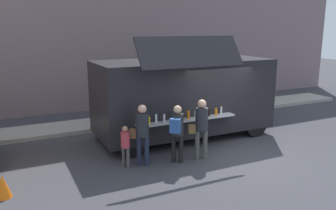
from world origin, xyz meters
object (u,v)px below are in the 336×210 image
(trash_bin, at_px, (236,100))
(child_near_queue, at_px, (125,143))
(customer_front_ordering, at_px, (201,124))
(food_truck_main, at_px, (184,95))
(customer_mid_with_backpack, at_px, (177,128))
(customer_rear_waiting, at_px, (142,130))
(traffic_cone_orange, at_px, (3,186))

(trash_bin, height_order, child_near_queue, child_near_queue)
(child_near_queue, bearing_deg, customer_front_ordering, -41.70)
(food_truck_main, xyz_separation_m, customer_mid_with_backpack, (-1.34, -2.04, -0.47))
(trash_bin, relative_size, customer_mid_with_backpack, 0.59)
(food_truck_main, height_order, customer_rear_waiting, food_truck_main)
(customer_mid_with_backpack, distance_m, child_near_queue, 1.49)
(trash_bin, relative_size, child_near_queue, 0.83)
(trash_bin, height_order, customer_mid_with_backpack, customer_mid_with_backpack)
(trash_bin, distance_m, customer_rear_waiting, 7.56)
(traffic_cone_orange, distance_m, customer_mid_with_backpack, 4.55)
(food_truck_main, height_order, traffic_cone_orange, food_truck_main)
(traffic_cone_orange, relative_size, trash_bin, 0.56)
(customer_front_ordering, bearing_deg, trash_bin, -27.49)
(customer_mid_with_backpack, xyz_separation_m, customer_rear_waiting, (-0.95, 0.27, 0.01))
(trash_bin, height_order, customer_rear_waiting, customer_rear_waiting)
(child_near_queue, bearing_deg, food_truck_main, -0.37)
(customer_mid_with_backpack, distance_m, customer_rear_waiting, 0.98)
(customer_mid_with_backpack, xyz_separation_m, child_near_queue, (-1.41, 0.35, -0.32))
(customer_front_ordering, distance_m, customer_mid_with_backpack, 0.77)
(customer_mid_with_backpack, bearing_deg, customer_rear_waiting, 115.36)
(trash_bin, xyz_separation_m, customer_mid_with_backpack, (-5.39, -4.36, 0.53))
(food_truck_main, relative_size, traffic_cone_orange, 10.97)
(child_near_queue, bearing_deg, customer_rear_waiting, -40.71)
(food_truck_main, height_order, customer_front_ordering, food_truck_main)
(customer_mid_with_backpack, bearing_deg, child_near_queue, 117.76)
(trash_bin, xyz_separation_m, customer_front_ordering, (-4.63, -4.39, 0.56))
(trash_bin, distance_m, customer_mid_with_backpack, 6.95)
(food_truck_main, distance_m, customer_mid_with_backpack, 2.48)
(trash_bin, relative_size, customer_front_ordering, 0.55)
(customer_front_ordering, height_order, customer_mid_with_backpack, customer_front_ordering)
(traffic_cone_orange, xyz_separation_m, child_near_queue, (3.07, 0.42, 0.43))
(customer_front_ordering, distance_m, customer_rear_waiting, 1.74)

